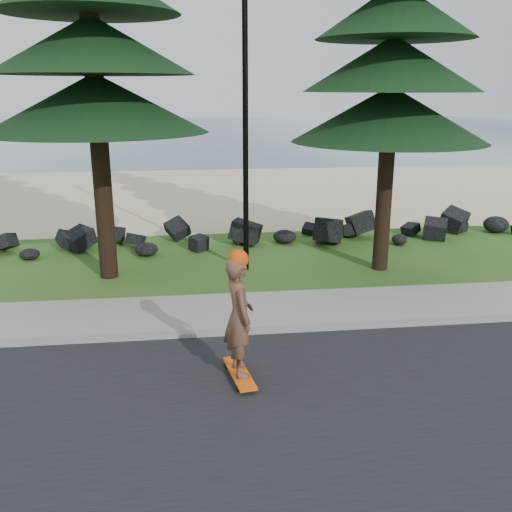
# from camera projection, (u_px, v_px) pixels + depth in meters

# --- Properties ---
(ground) EXTENTS (160.00, 160.00, 0.00)m
(ground) POSITION_uv_depth(u_px,v_px,m) (262.00, 315.00, 11.97)
(ground) COLOR #27581B
(ground) RESTS_ON ground
(road) EXTENTS (160.00, 7.00, 0.02)m
(road) POSITION_uv_depth(u_px,v_px,m) (306.00, 442.00, 7.69)
(road) COLOR black
(road) RESTS_ON ground
(kerb) EXTENTS (160.00, 0.20, 0.10)m
(kerb) POSITION_uv_depth(u_px,v_px,m) (268.00, 330.00, 11.10)
(kerb) COLOR gray
(kerb) RESTS_ON ground
(sidewalk) EXTENTS (160.00, 2.00, 0.08)m
(sidewalk) POSITION_uv_depth(u_px,v_px,m) (261.00, 310.00, 12.15)
(sidewalk) COLOR gray
(sidewalk) RESTS_ON ground
(beach_sand) EXTENTS (160.00, 15.00, 0.01)m
(beach_sand) POSITION_uv_depth(u_px,v_px,m) (220.00, 193.00, 25.76)
(beach_sand) COLOR beige
(beach_sand) RESTS_ON ground
(ocean) EXTENTS (160.00, 58.00, 0.01)m
(ocean) POSITION_uv_depth(u_px,v_px,m) (199.00, 132.00, 60.48)
(ocean) COLOR #334C62
(ocean) RESTS_ON ground
(seawall_boulders) EXTENTS (60.00, 2.40, 1.10)m
(seawall_boulders) POSITION_uv_depth(u_px,v_px,m) (238.00, 245.00, 17.30)
(seawall_boulders) COLOR black
(seawall_boulders) RESTS_ON ground
(lamp_post) EXTENTS (0.25, 0.14, 8.14)m
(lamp_post) POSITION_uv_depth(u_px,v_px,m) (245.00, 107.00, 13.83)
(lamp_post) COLOR black
(lamp_post) RESTS_ON ground
(skateboarder) EXTENTS (0.58, 1.21, 2.20)m
(skateboarder) POSITION_uv_depth(u_px,v_px,m) (239.00, 317.00, 9.04)
(skateboarder) COLOR #F65A0E
(skateboarder) RESTS_ON ground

